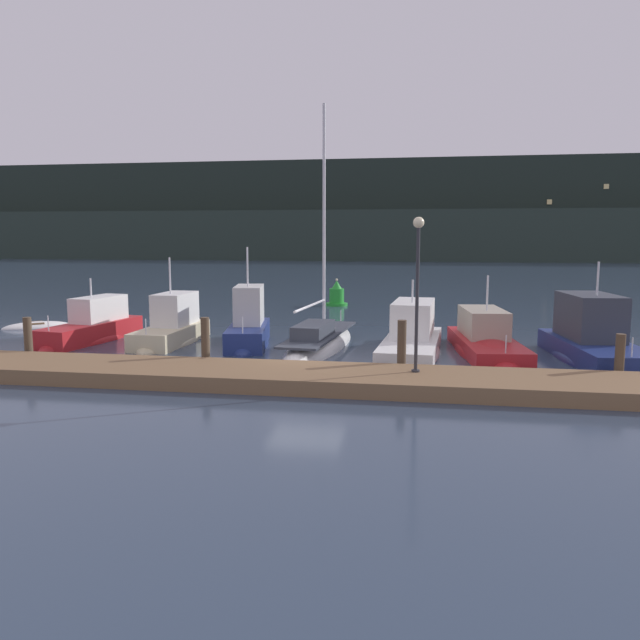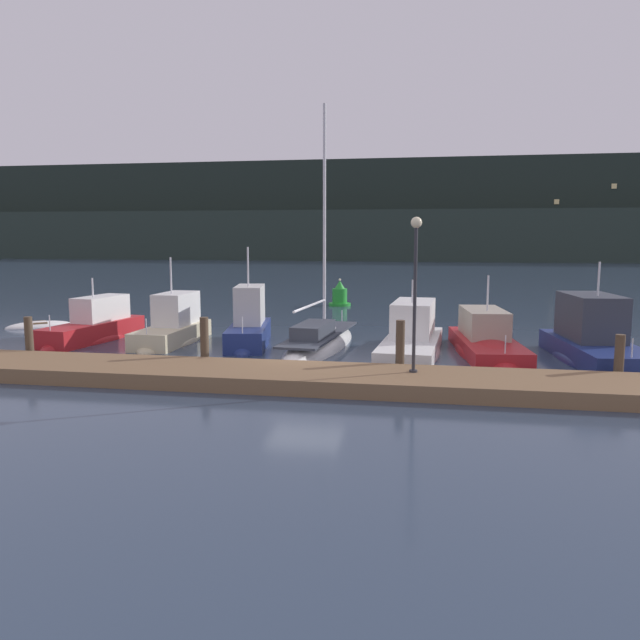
{
  "view_description": "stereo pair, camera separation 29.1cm",
  "coord_description": "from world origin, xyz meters",
  "px_view_note": "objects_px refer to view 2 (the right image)",
  "views": [
    {
      "loc": [
        3.8,
        -20.16,
        4.41
      ],
      "look_at": [
        0.0,
        2.91,
        1.2
      ],
      "focal_mm": 35.0,
      "sensor_mm": 36.0,
      "label": 1
    },
    {
      "loc": [
        4.09,
        -20.12,
        4.41
      ],
      "look_at": [
        0.0,
        2.91,
        1.2
      ],
      "focal_mm": 35.0,
      "sensor_mm": 36.0,
      "label": 2
    }
  ],
  "objects_px": {
    "motorboat_berth_5": "(411,345)",
    "motorboat_berth_3": "(249,334)",
    "motorboat_berth_6": "(486,347)",
    "motorboat_berth_2": "(173,333)",
    "channel_buoy": "(340,296)",
    "motorboat_berth_1": "(94,333)",
    "motorboat_berth_7": "(594,349)",
    "rowboat_adrift": "(40,327)",
    "dock_lamppost": "(415,271)",
    "sailboat_berth_4": "(320,346)"
  },
  "relations": [
    {
      "from": "motorboat_berth_5",
      "to": "rowboat_adrift",
      "type": "height_order",
      "value": "motorboat_berth_5"
    },
    {
      "from": "motorboat_berth_6",
      "to": "channel_buoy",
      "type": "distance_m",
      "value": 16.55
    },
    {
      "from": "channel_buoy",
      "to": "dock_lamppost",
      "type": "distance_m",
      "value": 21.28
    },
    {
      "from": "motorboat_berth_1",
      "to": "motorboat_berth_5",
      "type": "relative_size",
      "value": 0.84
    },
    {
      "from": "channel_buoy",
      "to": "motorboat_berth_7",
      "type": "bearing_deg",
      "value": -53.82
    },
    {
      "from": "motorboat_berth_1",
      "to": "channel_buoy",
      "type": "height_order",
      "value": "motorboat_berth_1"
    },
    {
      "from": "motorboat_berth_3",
      "to": "motorboat_berth_6",
      "type": "relative_size",
      "value": 0.74
    },
    {
      "from": "sailboat_berth_4",
      "to": "channel_buoy",
      "type": "relative_size",
      "value": 5.93
    },
    {
      "from": "dock_lamppost",
      "to": "motorboat_berth_3",
      "type": "bearing_deg",
      "value": 138.35
    },
    {
      "from": "motorboat_berth_1",
      "to": "motorboat_berth_3",
      "type": "xyz_separation_m",
      "value": [
        6.73,
        0.09,
        0.11
      ]
    },
    {
      "from": "motorboat_berth_3",
      "to": "sailboat_berth_4",
      "type": "xyz_separation_m",
      "value": [
        2.95,
        -0.31,
        -0.32
      ]
    },
    {
      "from": "motorboat_berth_5",
      "to": "motorboat_berth_3",
      "type": "bearing_deg",
      "value": 173.66
    },
    {
      "from": "channel_buoy",
      "to": "motorboat_berth_3",
      "type": "bearing_deg",
      "value": -96.26
    },
    {
      "from": "motorboat_berth_7",
      "to": "dock_lamppost",
      "type": "xyz_separation_m",
      "value": [
        -6.17,
        -5.0,
        2.99
      ]
    },
    {
      "from": "sailboat_berth_4",
      "to": "motorboat_berth_6",
      "type": "height_order",
      "value": "sailboat_berth_4"
    },
    {
      "from": "motorboat_berth_2",
      "to": "channel_buoy",
      "type": "distance_m",
      "value": 15.32
    },
    {
      "from": "motorboat_berth_5",
      "to": "motorboat_berth_6",
      "type": "height_order",
      "value": "motorboat_berth_6"
    },
    {
      "from": "motorboat_berth_2",
      "to": "channel_buoy",
      "type": "relative_size",
      "value": 3.1
    },
    {
      "from": "motorboat_berth_1",
      "to": "sailboat_berth_4",
      "type": "height_order",
      "value": "sailboat_berth_4"
    },
    {
      "from": "motorboat_berth_5",
      "to": "rowboat_adrift",
      "type": "distance_m",
      "value": 18.25
    },
    {
      "from": "motorboat_berth_3",
      "to": "dock_lamppost",
      "type": "xyz_separation_m",
      "value": [
        6.73,
        -5.98,
        2.97
      ]
    },
    {
      "from": "motorboat_berth_2",
      "to": "sailboat_berth_4",
      "type": "xyz_separation_m",
      "value": [
        6.19,
        -0.25,
        -0.27
      ]
    },
    {
      "from": "dock_lamppost",
      "to": "sailboat_berth_4",
      "type": "bearing_deg",
      "value": 123.63
    },
    {
      "from": "motorboat_berth_5",
      "to": "motorboat_berth_7",
      "type": "relative_size",
      "value": 1.04
    },
    {
      "from": "sailboat_berth_4",
      "to": "dock_lamppost",
      "type": "xyz_separation_m",
      "value": [
        3.78,
        -5.68,
        3.29
      ]
    },
    {
      "from": "sailboat_berth_4",
      "to": "motorboat_berth_1",
      "type": "bearing_deg",
      "value": 178.69
    },
    {
      "from": "motorboat_berth_1",
      "to": "motorboat_berth_3",
      "type": "distance_m",
      "value": 6.73
    },
    {
      "from": "motorboat_berth_5",
      "to": "motorboat_berth_6",
      "type": "xyz_separation_m",
      "value": [
        2.76,
        0.55,
        -0.09
      ]
    },
    {
      "from": "motorboat_berth_3",
      "to": "motorboat_berth_6",
      "type": "xyz_separation_m",
      "value": [
        9.27,
        -0.17,
        -0.21
      ]
    },
    {
      "from": "motorboat_berth_5",
      "to": "motorboat_berth_6",
      "type": "bearing_deg",
      "value": 11.34
    },
    {
      "from": "motorboat_berth_1",
      "to": "motorboat_berth_7",
      "type": "xyz_separation_m",
      "value": [
        19.62,
        -0.89,
        0.1
      ]
    },
    {
      "from": "motorboat_berth_7",
      "to": "motorboat_berth_5",
      "type": "bearing_deg",
      "value": 177.69
    },
    {
      "from": "sailboat_berth_4",
      "to": "motorboat_berth_6",
      "type": "relative_size",
      "value": 1.42
    },
    {
      "from": "channel_buoy",
      "to": "dock_lamppost",
      "type": "relative_size",
      "value": 0.38
    },
    {
      "from": "motorboat_berth_1",
      "to": "motorboat_berth_6",
      "type": "bearing_deg",
      "value": -0.3
    },
    {
      "from": "channel_buoy",
      "to": "dock_lamppost",
      "type": "bearing_deg",
      "value": -75.91
    },
    {
      "from": "motorboat_berth_1",
      "to": "channel_buoy",
      "type": "distance_m",
      "value": 16.78
    },
    {
      "from": "motorboat_berth_7",
      "to": "rowboat_adrift",
      "type": "bearing_deg",
      "value": 170.72
    },
    {
      "from": "motorboat_berth_5",
      "to": "dock_lamppost",
      "type": "distance_m",
      "value": 6.1
    },
    {
      "from": "motorboat_berth_3",
      "to": "channel_buoy",
      "type": "xyz_separation_m",
      "value": [
        1.59,
        14.48,
        0.18
      ]
    },
    {
      "from": "channel_buoy",
      "to": "rowboat_adrift",
      "type": "distance_m",
      "value": 17.32
    },
    {
      "from": "motorboat_berth_3",
      "to": "motorboat_berth_6",
      "type": "distance_m",
      "value": 9.27
    },
    {
      "from": "sailboat_berth_4",
      "to": "motorboat_berth_7",
      "type": "relative_size",
      "value": 1.46
    },
    {
      "from": "motorboat_berth_5",
      "to": "channel_buoy",
      "type": "height_order",
      "value": "motorboat_berth_5"
    },
    {
      "from": "sailboat_berth_4",
      "to": "channel_buoy",
      "type": "height_order",
      "value": "sailboat_berth_4"
    },
    {
      "from": "motorboat_berth_1",
      "to": "motorboat_berth_2",
      "type": "xyz_separation_m",
      "value": [
        3.49,
        0.03,
        0.06
      ]
    },
    {
      "from": "motorboat_berth_6",
      "to": "channel_buoy",
      "type": "xyz_separation_m",
      "value": [
        -7.68,
        14.65,
        0.39
      ]
    },
    {
      "from": "motorboat_berth_7",
      "to": "rowboat_adrift",
      "type": "relative_size",
      "value": 2.25
    },
    {
      "from": "motorboat_berth_1",
      "to": "channel_buoy",
      "type": "bearing_deg",
      "value": 60.28
    },
    {
      "from": "motorboat_berth_5",
      "to": "motorboat_berth_7",
      "type": "height_order",
      "value": "motorboat_berth_7"
    }
  ]
}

